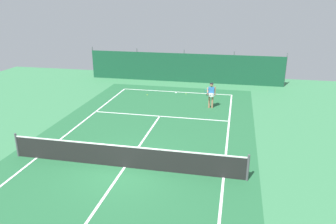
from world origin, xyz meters
The scene contains 7 objects.
ground_plane centered at (0.00, 0.00, 0.00)m, with size 36.00×36.00×0.00m, color #387A4C.
court_surface centered at (0.00, 0.00, 0.00)m, with size 11.02×26.60×0.01m.
tennis_net centered at (0.00, 0.00, 0.51)m, with size 10.12×0.10×1.10m.
back_fence centered at (0.00, 15.63, 0.67)m, with size 16.30×0.98×2.70m.
tennis_player centered at (2.85, 8.64, 0.96)m, with size 0.67×0.78×1.64m.
tennis_ball_near_player centered at (0.80, 11.49, 0.03)m, with size 0.07×0.07×0.07m, color #CCDB33.
tennis_ball_midcourt centered at (-1.94, 10.62, 0.03)m, with size 0.07×0.07×0.07m, color #CCDB33.
Camera 1 is at (4.31, -11.60, 6.74)m, focal length 35.08 mm.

